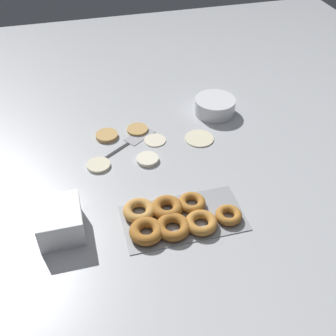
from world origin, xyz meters
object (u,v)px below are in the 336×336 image
object	(u,v)px
pancake_0	(148,159)
pancake_2	(138,129)
batter_bowl	(215,106)
pancake_4	(199,138)
donut_tray	(175,218)
pancake_1	(107,136)
pancake_3	(99,165)
spatula	(134,139)
container_stack	(60,221)
pancake_5	(156,140)

from	to	relation	value
pancake_0	pancake_2	xyz separation A→B (m)	(0.00, 0.20, -0.00)
pancake_0	batter_bowl	size ratio (longest dim) A/B	0.48
pancake_4	donut_tray	distance (m)	0.46
pancake_1	pancake_3	distance (m)	0.18
pancake_0	batter_bowl	xyz separation A→B (m)	(0.36, 0.25, 0.03)
batter_bowl	pancake_3	bearing A→B (deg)	-156.55
pancake_1	pancake_4	bearing A→B (deg)	-16.68
pancake_1	pancake_2	world-z (taller)	pancake_1
donut_tray	spatula	size ratio (longest dim) A/B	1.55
pancake_4	pancake_1	bearing A→B (deg)	163.32
container_stack	spatula	world-z (taller)	container_stack
pancake_0	container_stack	distance (m)	0.44
batter_bowl	pancake_4	bearing A→B (deg)	-126.45
pancake_0	pancake_5	distance (m)	0.13
pancake_1	pancake_5	world-z (taller)	pancake_1
pancake_5	batter_bowl	xyz separation A→B (m)	(0.30, 0.13, 0.03)
pancake_2	pancake_1	bearing A→B (deg)	-174.57
pancake_2	spatula	size ratio (longest dim) A/B	0.34
pancake_5	container_stack	world-z (taller)	container_stack
donut_tray	container_stack	xyz separation A→B (m)	(-0.36, 0.05, 0.03)
pancake_4	donut_tray	size ratio (longest dim) A/B	0.30
pancake_2	spatula	world-z (taller)	pancake_2
pancake_5	donut_tray	distance (m)	0.44
donut_tray	batter_bowl	size ratio (longest dim) A/B	2.25
pancake_5	container_stack	xyz separation A→B (m)	(-0.40, -0.39, 0.04)
pancake_3	container_stack	bearing A→B (deg)	-118.22
container_stack	spatula	bearing A→B (deg)	52.80
pancake_0	pancake_4	distance (m)	0.25
pancake_1	donut_tray	distance (m)	0.53
batter_bowl	container_stack	world-z (taller)	container_stack
pancake_0	pancake_4	size ratio (longest dim) A/B	0.72
pancake_3	batter_bowl	distance (m)	0.59
pancake_1	pancake_0	bearing A→B (deg)	-56.30
spatula	pancake_0	bearing A→B (deg)	-115.51
pancake_1	pancake_2	size ratio (longest dim) A/B	1.03
pancake_2	pancake_3	world-z (taller)	same
donut_tray	pancake_5	bearing A→B (deg)	84.65
batter_bowl	spatula	world-z (taller)	batter_bowl
pancake_4	pancake_5	world-z (taller)	same
spatula	batter_bowl	bearing A→B (deg)	-18.71
pancake_1	pancake_2	bearing A→B (deg)	5.43
pancake_3	pancake_5	world-z (taller)	pancake_3
pancake_1	pancake_3	bearing A→B (deg)	-107.97
pancake_3	spatula	world-z (taller)	pancake_3
pancake_3	spatula	bearing A→B (deg)	38.56
pancake_2	container_stack	bearing A→B (deg)	-125.65
batter_bowl	spatula	distance (m)	0.39
pancake_2	batter_bowl	world-z (taller)	batter_bowl
pancake_2	pancake_4	world-z (taller)	pancake_2
container_stack	pancake_2	bearing A→B (deg)	54.35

